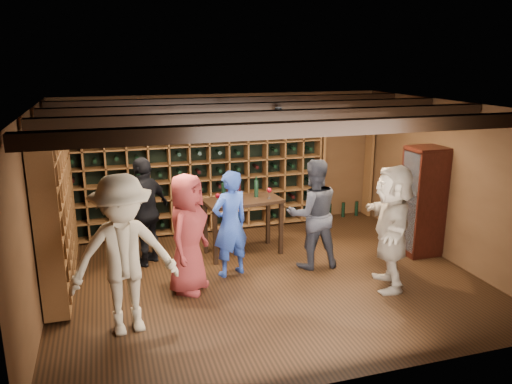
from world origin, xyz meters
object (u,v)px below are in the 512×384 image
object	(u,v)px
guest_red_floral	(188,233)
tasting_table	(243,206)
guest_woman_black	(146,211)
guest_beige	(392,227)
man_grey_suit	(313,214)
man_blue_shirt	(230,224)
guest_khaki	(124,256)
display_cabinet	(422,203)

from	to	relation	value
guest_red_floral	tasting_table	world-z (taller)	guest_red_floral
guest_woman_black	guest_beige	size ratio (longest dim) A/B	0.97
man_grey_suit	guest_beige	bearing A→B (deg)	132.28
man_blue_shirt	guest_khaki	world-z (taller)	guest_khaki
guest_khaki	tasting_table	xyz separation A→B (m)	(1.94, 1.92, -0.14)
tasting_table	man_grey_suit	bearing A→B (deg)	-48.34
guest_red_floral	guest_woman_black	size ratio (longest dim) A/B	0.98
man_grey_suit	guest_khaki	bearing A→B (deg)	25.63
guest_red_floral	guest_khaki	distance (m)	1.22
display_cabinet	man_blue_shirt	xyz separation A→B (m)	(-3.17, 0.10, -0.06)
guest_beige	man_blue_shirt	bearing A→B (deg)	-95.55
display_cabinet	guest_woman_black	size ratio (longest dim) A/B	1.03
display_cabinet	guest_beige	world-z (taller)	guest_beige
display_cabinet	man_blue_shirt	bearing A→B (deg)	178.18
display_cabinet	guest_woman_black	xyz separation A→B (m)	(-4.31, 0.90, -0.01)
man_grey_suit	man_blue_shirt	bearing A→B (deg)	1.13
man_blue_shirt	guest_woman_black	distance (m)	1.39
man_blue_shirt	guest_red_floral	bearing A→B (deg)	7.66
tasting_table	guest_red_floral	bearing A→B (deg)	-140.89
guest_woman_black	tasting_table	world-z (taller)	guest_woman_black
display_cabinet	guest_red_floral	xyz separation A→B (m)	(-3.85, -0.23, -0.02)
tasting_table	display_cabinet	bearing A→B (deg)	-22.65
man_blue_shirt	guest_khaki	bearing A→B (deg)	18.86
guest_red_floral	display_cabinet	bearing A→B (deg)	-53.12
man_blue_shirt	guest_khaki	distance (m)	1.95
display_cabinet	guest_beige	size ratio (longest dim) A/B	1.00
man_grey_suit	guest_woman_black	xyz separation A→B (m)	(-2.41, 0.86, 0.00)
guest_woman_black	guest_khaki	distance (m)	2.02
man_blue_shirt	guest_khaki	xyz separation A→B (m)	(-1.55, -1.18, 0.16)
man_grey_suit	guest_khaki	size ratio (longest dim) A/B	0.89
man_blue_shirt	guest_woman_black	world-z (taller)	guest_woman_black
display_cabinet	tasting_table	bearing A→B (deg)	163.20
tasting_table	guest_woman_black	bearing A→B (deg)	172.03
guest_beige	tasting_table	bearing A→B (deg)	-115.88
guest_red_floral	tasting_table	xyz separation A→B (m)	(1.07, 1.07, -0.02)
guest_khaki	display_cabinet	bearing A→B (deg)	5.29
man_blue_shirt	guest_woman_black	size ratio (longest dim) A/B	0.94
man_blue_shirt	tasting_table	size ratio (longest dim) A/B	1.24
guest_beige	display_cabinet	bearing A→B (deg)	150.43
guest_woman_black	tasting_table	xyz separation A→B (m)	(1.53, -0.06, -0.04)
display_cabinet	guest_red_floral	world-z (taller)	display_cabinet
display_cabinet	guest_woman_black	world-z (taller)	display_cabinet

